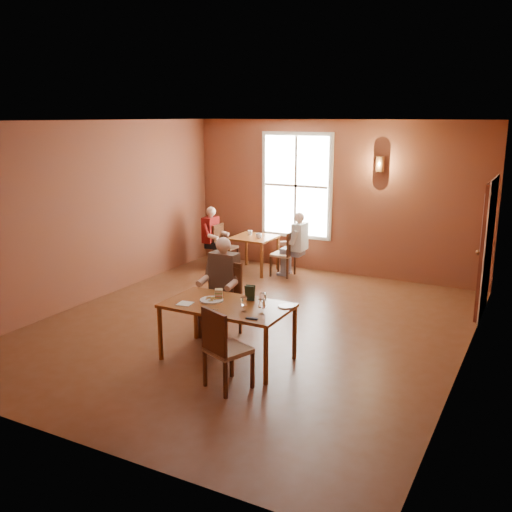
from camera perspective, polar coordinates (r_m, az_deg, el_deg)
The scene contains 30 objects.
ground at distance 8.56m, azimuth -0.63°, elevation -7.12°, with size 6.00×7.00×0.01m, color brown.
wall_back at distance 11.31m, azimuth 7.84°, elevation 5.77°, with size 6.00×0.04×3.00m, color brown.
wall_front at distance 5.42m, azimuth -18.54°, elevation -3.68°, with size 6.00×0.04×3.00m, color brown.
wall_left at distance 9.91m, azimuth -16.15°, elevation 4.22°, with size 0.04×7.00×3.00m, color brown.
wall_right at distance 7.25m, azimuth 20.70°, elevation 0.48°, with size 0.04×7.00×3.00m, color brown.
ceiling at distance 8.00m, azimuth -0.69°, elevation 13.38°, with size 6.00×7.00×0.04m, color white.
window at distance 11.53m, azimuth 4.02°, elevation 7.02°, with size 1.36×0.10×1.96m, color white.
door at distance 9.59m, azimuth 21.92°, elevation 0.70°, with size 0.12×1.04×2.10m, color maroon.
wall_sconce at distance 10.86m, azimuth 12.29°, elevation 8.97°, with size 0.16×0.16×0.28m, color brown.
main_table at distance 7.37m, azimuth -2.87°, elevation -7.59°, with size 1.59×0.90×0.75m, color brown, non-canonical shape.
chair_diner_main at distance 8.08m, azimuth -3.60°, elevation -4.50°, with size 0.46×0.46×1.05m, color #442812, non-canonical shape.
diner_main at distance 8.01m, azimuth -3.73°, elevation -3.57°, with size 0.54×0.54×1.34m, color #412E24, non-canonical shape.
chair_empty at distance 6.60m, azimuth -2.79°, elevation -9.16°, with size 0.43×0.43×0.98m, color #592412, non-canonical shape.
plate_food at distance 7.37m, azimuth -4.47°, elevation -4.35°, with size 0.30×0.30×0.04m, color white.
sandwich at distance 7.40m, azimuth -3.75°, elevation -3.94°, with size 0.10×0.09×0.12m, color tan.
goblet_a at distance 7.09m, azimuth 0.71°, elevation -4.38°, with size 0.08×0.08×0.20m, color white, non-canonical shape.
goblet_b at distance 6.83m, azimuth 0.58°, elevation -5.07°, with size 0.08×0.08×0.21m, color white, non-canonical shape.
goblet_c at distance 6.93m, azimuth -1.23°, elevation -4.82°, with size 0.08×0.08×0.20m, color white, non-canonical shape.
menu_stand at distance 7.34m, azimuth -0.61°, elevation -3.72°, with size 0.12×0.06×0.21m, color #1E3222.
knife at distance 7.05m, azimuth -4.62°, elevation -5.38°, with size 0.20×0.02×0.00m, color white.
napkin at distance 7.30m, azimuth -7.10°, elevation -4.73°, with size 0.18×0.18×0.01m, color white.
side_plate at distance 7.14m, azimuth 3.03°, elevation -5.03°, with size 0.20×0.20×0.02m, color white.
sunglasses at distance 6.71m, azimuth -0.42°, elevation -6.27°, with size 0.14×0.04×0.02m, color black.
second_table at distance 11.46m, azimuth -0.23°, elevation 0.19°, with size 0.81×0.81×0.72m, color brown, non-canonical shape.
chair_diner_white at distance 11.16m, azimuth 2.72°, elevation 0.28°, with size 0.40×0.40×0.90m, color #3C200C, non-canonical shape.
diner_white at distance 11.11m, azimuth 2.87°, elevation 1.09°, with size 0.49×0.49×1.23m, color white, non-canonical shape.
chair_diner_maroon at distance 11.75m, azimuth -3.04°, elevation 0.96°, with size 0.40×0.40×0.90m, color #532F16, non-canonical shape.
diner_maroon at distance 11.73m, azimuth -3.17°, elevation 1.75°, with size 0.49×0.49×1.22m, color #4E0F13, non-canonical shape.
cup_a at distance 11.24m, azimuth 0.27°, elevation 2.04°, with size 0.12×0.12×0.10m, color white.
cup_b at distance 11.56m, azimuth -0.59°, elevation 2.35°, with size 0.10×0.10×0.09m, color white.
Camera 1 is at (3.80, -7.03, 3.07)m, focal length 40.00 mm.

